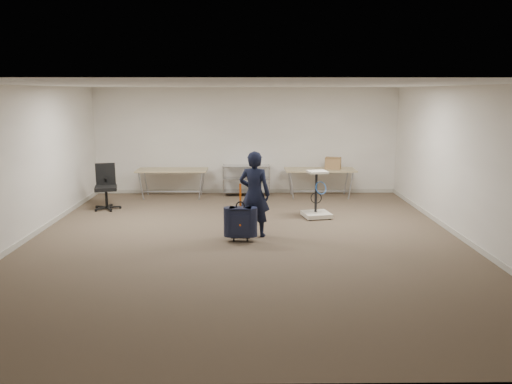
{
  "coord_description": "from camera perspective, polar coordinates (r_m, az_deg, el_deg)",
  "views": [
    {
      "loc": [
        0.08,
        -8.72,
        2.68
      ],
      "look_at": [
        0.2,
        0.3,
        0.87
      ],
      "focal_mm": 35.0,
      "sensor_mm": 36.0,
      "label": 1
    }
  ],
  "objects": [
    {
      "name": "suitcase",
      "position": [
        9.05,
        -1.79,
        -3.46
      ],
      "size": [
        0.4,
        0.24,
        1.07
      ],
      "color": "black",
      "rests_on": "ground"
    },
    {
      "name": "room_shell",
      "position": [
        10.44,
        -1.2,
        -3.23
      ],
      "size": [
        8.0,
        9.0,
        9.0
      ],
      "color": "beige",
      "rests_on": "ground"
    },
    {
      "name": "ground",
      "position": [
        9.12,
        -1.26,
        -5.73
      ],
      "size": [
        9.0,
        9.0,
        0.0
      ],
      "primitive_type": "plane",
      "color": "#4D3F2F",
      "rests_on": "ground"
    },
    {
      "name": "folding_table_left",
      "position": [
        12.98,
        -9.55,
        2.34
      ],
      "size": [
        1.8,
        0.75,
        0.73
      ],
      "color": "#9D8860",
      "rests_on": "ground"
    },
    {
      "name": "wire_shelf",
      "position": [
        13.11,
        -1.11,
        1.54
      ],
      "size": [
        1.22,
        0.47,
        0.8
      ],
      "color": "#B8B9BF",
      "rests_on": "ground"
    },
    {
      "name": "person",
      "position": [
        9.31,
        -0.18,
        -0.23
      ],
      "size": [
        0.67,
        0.53,
        1.62
      ],
      "primitive_type": "imported",
      "rotation": [
        0.0,
        0.0,
        2.88
      ],
      "color": "black",
      "rests_on": "ground"
    },
    {
      "name": "folding_table_right",
      "position": [
        12.95,
        7.32,
        2.39
      ],
      "size": [
        1.8,
        0.75,
        0.73
      ],
      "color": "#9D8860",
      "rests_on": "ground"
    },
    {
      "name": "equipment_cart",
      "position": [
        10.88,
        6.94,
        -1.52
      ],
      "size": [
        0.66,
        0.66,
        1.02
      ],
      "color": "beige",
      "rests_on": "ground"
    },
    {
      "name": "cardboard_box",
      "position": [
        13.03,
        8.8,
        3.28
      ],
      "size": [
        0.46,
        0.39,
        0.29
      ],
      "primitive_type": "cube",
      "rotation": [
        0.0,
        0.0,
        -0.27
      ],
      "color": "olive",
      "rests_on": "folding_table_right"
    },
    {
      "name": "office_chair",
      "position": [
        12.09,
        -16.73,
        -0.38
      ],
      "size": [
        0.64,
        0.64,
        1.05
      ],
      "color": "black",
      "rests_on": "ground"
    }
  ]
}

